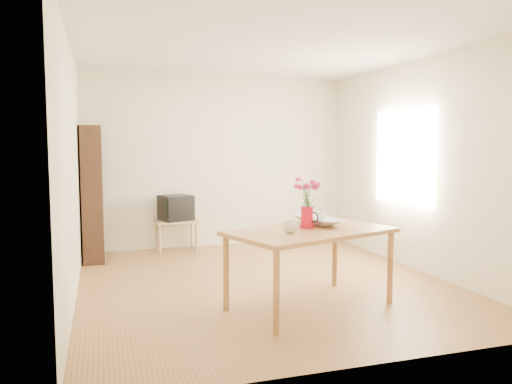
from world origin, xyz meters
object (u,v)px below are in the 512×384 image
object	(u,v)px
table	(310,237)
mug	(290,227)
pitcher	(307,218)
television	(176,207)
bowl	(318,203)

from	to	relation	value
table	mug	xyz separation A→B (m)	(-0.24, -0.10, 0.13)
pitcher	television	size ratio (longest dim) A/B	0.40
television	mug	bearing A→B (deg)	-98.37
bowl	table	bearing A→B (deg)	-125.23
pitcher	television	bearing A→B (deg)	71.24
table	bowl	world-z (taller)	bowl
table	television	distance (m)	3.05
table	pitcher	bearing A→B (deg)	65.30
pitcher	mug	world-z (taller)	pitcher
table	bowl	distance (m)	0.45
mug	television	distance (m)	3.09
television	bowl	bearing A→B (deg)	-87.98
mug	television	bearing A→B (deg)	-93.60
table	bowl	size ratio (longest dim) A/B	3.86
bowl	television	world-z (taller)	bowl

